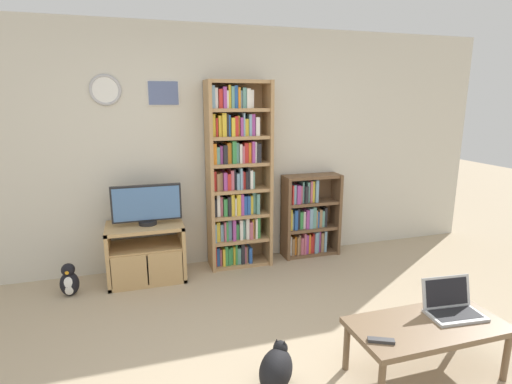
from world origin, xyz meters
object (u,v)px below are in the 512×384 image
coffee_table (427,329)px  cat (277,369)px  penguin_figurine (69,281)px  bookshelf_tall (236,177)px  remote_near_laptop (381,340)px  television (147,205)px  bookshelf_short (308,217)px  tv_stand (146,252)px  laptop (451,305)px

coffee_table → cat: coffee_table is taller
coffee_table → penguin_figurine: coffee_table is taller
bookshelf_tall → remote_near_laptop: bookshelf_tall is taller
television → bookshelf_tall: size_ratio=0.34×
television → coffee_table: 2.73m
bookshelf_tall → coffee_table: (0.74, -2.21, -0.67)m
cat → television: bearing=149.1°
bookshelf_short → cat: size_ratio=1.76×
coffee_table → television: bearing=129.2°
tv_stand → cat: bearing=-68.9°
laptop → remote_near_laptop: size_ratio=2.39×
laptop → television: bearing=139.1°
tv_stand → television: size_ratio=1.12×
tv_stand → laptop: bearing=-45.6°
tv_stand → remote_near_laptop: size_ratio=4.68×
tv_stand → remote_near_laptop: 2.55m
bookshelf_tall → laptop: bookshelf_tall is taller
laptop → penguin_figurine: size_ratio=1.21×
remote_near_laptop → tv_stand: bearing=56.9°
tv_stand → remote_near_laptop: tv_stand is taller
cat → bookshelf_tall: bearing=121.8°
bookshelf_tall → cat: size_ratio=3.65×
bookshelf_short → coffee_table: 2.25m
bookshelf_tall → laptop: (0.99, -2.15, -0.56)m
laptop → remote_near_laptop: laptop is taller
television → penguin_figurine: size_ratio=2.12×
tv_stand → penguin_figurine: (-0.72, -0.16, -0.15)m
television → penguin_figurine: bearing=-168.3°
coffee_table → remote_near_laptop: 0.43m
laptop → penguin_figurine: 3.30m
bookshelf_short → remote_near_laptop: bearing=-103.4°
bookshelf_short → laptop: bearing=-87.3°
bookshelf_short → cat: 2.38m
coffee_table → tv_stand: bearing=129.7°
laptop → bookshelf_tall: bearing=119.9°
television → laptop: 2.83m
bookshelf_tall → remote_near_laptop: bearing=-81.9°
television → coffee_table: bearing=-50.8°
coffee_table → remote_near_laptop: (-0.42, -0.09, 0.05)m
bookshelf_short → remote_near_laptop: bookshelf_short is taller
tv_stand → bookshelf_short: size_ratio=0.78×
television → bookshelf_tall: bookshelf_tall is taller
tv_stand → cat: size_ratio=1.38×
television → penguin_figurine: (-0.76, -0.16, -0.65)m
television → bookshelf_tall: (0.96, 0.12, 0.21)m
coffee_table → cat: bearing=169.9°
television → laptop: bearing=-46.2°
tv_stand → television: bearing=-0.4°
coffee_table → penguin_figurine: (-2.46, 1.93, -0.19)m
tv_stand → laptop: (1.98, -2.02, 0.14)m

